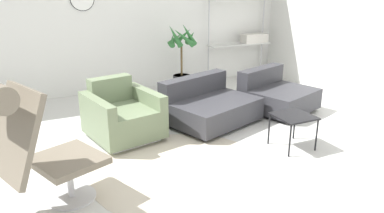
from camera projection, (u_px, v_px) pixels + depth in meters
The scene contains 10 objects.
ground_plane at pixel (182, 157), 4.28m from camera, with size 12.00×12.00×0.00m, color silver.
wall_back at pixel (110, 12), 6.43m from camera, with size 12.00×0.09×2.80m.
round_rug at pixel (183, 170), 3.99m from camera, with size 1.96×1.96×0.01m.
lounge_chair at pixel (29, 135), 3.03m from camera, with size 1.06×0.87×1.23m.
armchair_red at pixel (122, 117), 4.73m from camera, with size 0.95×1.00×0.74m.
couch_low at pixel (209, 107), 5.26m from camera, with size 1.42×1.26×0.62m.
couch_second at pixel (276, 96), 5.77m from camera, with size 1.20×1.18×0.62m.
side_table at pixel (294, 119), 4.43m from camera, with size 0.43×0.43×0.41m.
potted_plant at pixel (182, 61), 6.66m from camera, with size 0.54×0.53×1.26m.
shelf_unit at pixel (245, 26), 7.39m from camera, with size 1.32×0.28×1.98m.
Camera 1 is at (-1.55, -3.55, 1.92)m, focal length 35.00 mm.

